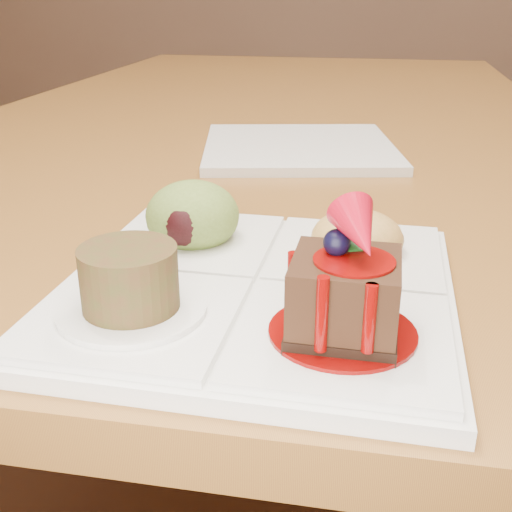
# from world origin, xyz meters

# --- Properties ---
(ground) EXTENTS (6.00, 6.00, 0.00)m
(ground) POSITION_xyz_m (0.00, 0.00, 0.00)
(ground) COLOR #562E18
(dining_table) EXTENTS (1.00, 1.80, 0.75)m
(dining_table) POSITION_xyz_m (0.00, 0.00, 0.68)
(dining_table) COLOR brown
(dining_table) RESTS_ON ground
(sampler_plate) EXTENTS (0.28, 0.28, 0.11)m
(sampler_plate) POSITION_xyz_m (0.11, -0.74, 0.77)
(sampler_plate) COLOR white
(sampler_plate) RESTS_ON dining_table
(second_plate) EXTENTS (0.30, 0.30, 0.01)m
(second_plate) POSITION_xyz_m (0.09, -0.30, 0.76)
(second_plate) COLOR white
(second_plate) RESTS_ON dining_table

